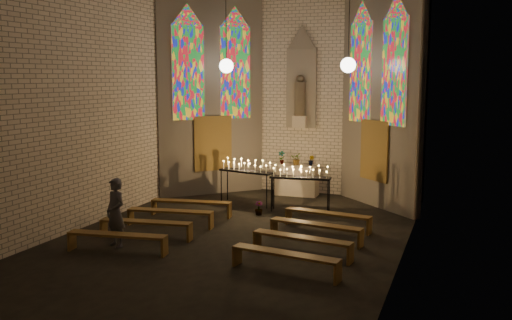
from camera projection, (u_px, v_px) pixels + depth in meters
The scene contains 18 objects.
floor at pixel (232, 238), 13.77m from camera, with size 12.00×12.00×0.00m, color black.
room at pixel (277, 82), 16.36m from camera, with size 8.22×12.43×7.00m.
altar at pixel (296, 180), 18.75m from camera, with size 1.40×0.60×1.00m, color beige.
flower_vase_left at pixel (282, 157), 18.93m from camera, with size 0.23×0.16×0.43m, color #4C723F.
flower_vase_center at pixel (297, 159), 18.69m from camera, with size 0.37×0.32×0.41m, color #4C723F.
flower_vase_right at pixel (311, 160), 18.55m from camera, with size 0.19×0.15×0.34m, color #4C723F.
aisle_flower_pot at pixel (259, 208), 16.07m from camera, with size 0.22×0.22×0.39m, color #4C723F.
votive_stand_left at pixel (246, 168), 17.31m from camera, with size 1.82×0.79×1.30m.
votive_stand_right at pixel (300, 174), 16.32m from camera, with size 1.77×0.60×1.28m.
pew_left_0 at pixel (191, 204), 15.94m from camera, with size 2.29×0.65×0.44m.
pew_right_0 at pixel (328, 215), 14.59m from camera, with size 2.29×0.65×0.44m.
pew_left_1 at pixel (170, 213), 14.82m from camera, with size 2.29×0.65×0.44m.
pew_right_1 at pixel (316, 227), 13.48m from camera, with size 2.29×0.65×0.44m.
pew_left_2 at pixel (146, 224), 13.71m from camera, with size 2.29×0.65×0.44m.
pew_right_2 at pixel (302, 240), 12.36m from camera, with size 2.29×0.65×0.44m.
pew_left_3 at pixel (117, 237), 12.60m from camera, with size 2.29×0.65×0.44m.
pew_right_3 at pixel (285, 256), 11.25m from camera, with size 2.29×0.65×0.44m.
visitor at pixel (116, 213), 13.00m from camera, with size 0.58×0.38×1.59m, color #484751.
Camera 1 is at (5.21, -12.31, 3.86)m, focal length 40.00 mm.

